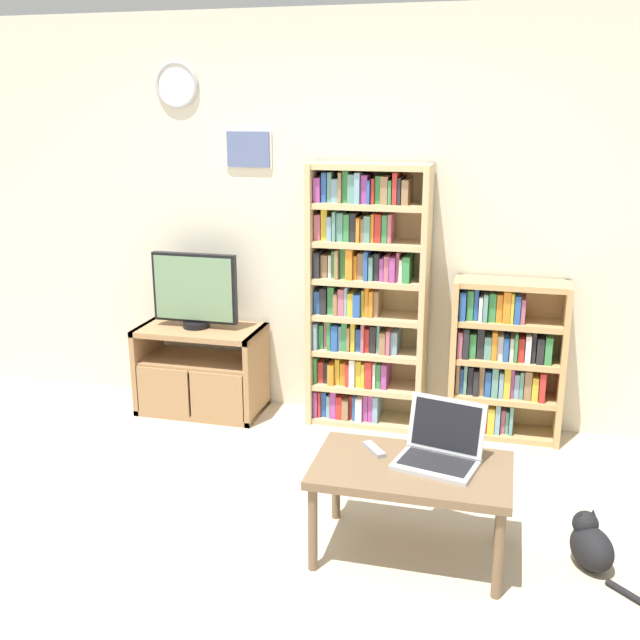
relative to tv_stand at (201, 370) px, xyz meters
The scene contains 10 objects.
ground_plane 2.00m from the tv_stand, 64.17° to the right, with size 18.00×18.00×0.00m, color #BCAD93.
wall_back 1.35m from the tv_stand, 18.81° to the left, with size 6.58×0.09×2.60m.
tv_stand is the anchor object (origin of this frame).
television 0.54m from the tv_stand, 145.61° to the left, with size 0.58×0.18×0.50m.
bookshelf_tall 1.22m from the tv_stand, ahead, with size 0.75×0.30×1.69m.
bookshelf_short 1.99m from the tv_stand, ahead, with size 0.69×0.27×1.00m.
coffee_table 2.11m from the tv_stand, 40.00° to the right, with size 0.89×0.54×0.45m.
laptop 2.16m from the tv_stand, 36.39° to the right, with size 0.42×0.37×0.27m.
remote_near_laptop 1.90m from the tv_stand, 41.30° to the right, with size 0.13×0.15×0.02m.
cat 2.73m from the tv_stand, 27.14° to the right, with size 0.39×0.45×0.25m.
Camera 1 is at (1.11, -2.65, 2.02)m, focal length 42.00 mm.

